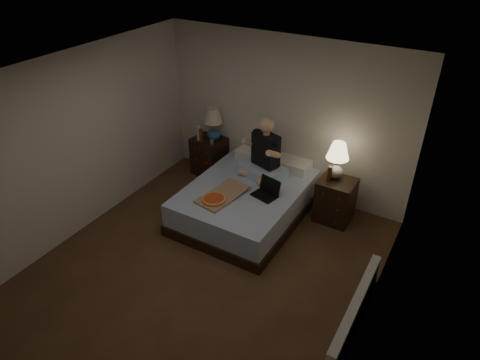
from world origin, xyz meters
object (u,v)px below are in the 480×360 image
Objects in this scene: soda_can at (212,142)px; pizza_box at (214,200)px; lamp_right at (337,161)px; laptop at (265,189)px; beer_bottle_left at (201,136)px; beer_bottle_right at (330,174)px; lamp_left at (213,124)px; bed at (246,201)px; nightstand_right at (335,200)px; person at (264,148)px; water_bottle at (199,133)px; radiator at (355,312)px; nightstand_left at (209,156)px.

pizza_box is (0.81, -1.19, -0.17)m from soda_can.
lamp_right reaches higher than soda_can.
pizza_box is (-0.54, -0.48, -0.08)m from laptop.
soda_can is 0.20m from beer_bottle_left.
soda_can is at bearing 177.25° from beer_bottle_right.
lamp_left reaches higher than pizza_box.
laptop is at bearing -15.49° from bed.
bed is at bearing -153.57° from nightstand_right.
person is 0.67m from laptop.
beer_bottle_left is 1.70m from laptop.
lamp_right reaches higher than bed.
bed is 8.87× the size of beer_bottle_left.
lamp_left is 1.65× the size of laptop.
person reaches higher than lamp_left.
water_bottle is 2.50× the size of soda_can.
bed is 2.37m from radiator.
beer_bottle_left is (-1.20, 0.60, 0.53)m from bed.
person reaches higher than pizza_box.
lamp_left is at bearing 55.15° from beer_bottle_left.
lamp_left is at bearing 147.49° from radiator.
water_bottle is 0.16× the size of radiator.
laptop is at bearing -31.76° from lamp_left.
person is 1.22× the size of pizza_box.
lamp_right is 1.65× the size of laptop.
person reaches higher than nightstand_right.
beer_bottle_right is at bearing 24.46° from person.
lamp_right is at bearing 137.87° from nightstand_right.
beer_bottle_left is 1.29m from person.
water_bottle is (-2.38, 0.01, -0.15)m from lamp_right.
lamp_left reaches higher than water_bottle.
nightstand_right is 1.19× the size of lamp_left.
nightstand_left is 0.42× the size of radiator.
pizza_box is at bearing -49.36° from beer_bottle_left.
nightstand_right is 1.95× the size of laptop.
water_bottle is (-1.28, 0.64, 0.54)m from bed.
person is (0.06, 0.40, 0.72)m from bed.
beer_bottle_left is at bearing 177.90° from beer_bottle_right.
bed is 1.44m from beer_bottle_left.
water_bottle is (-0.11, -0.13, 0.46)m from nightstand_left.
pizza_box is 2.34m from radiator.
lamp_left is 5.60× the size of soda_can.
lamp_left is 1.19m from person.
bed is at bearing -31.34° from soda_can.
laptop reaches higher than nightstand_right.
water_bottle reaches higher than nightstand_right.
beer_bottle_left is 0.30× the size of pizza_box.
radiator is at bearing -32.51° from lamp_left.
person is at bearing -11.46° from soda_can.
beer_bottle_left is at bearing -91.42° from nightstand_left.
water_bottle is 0.33× the size of pizza_box.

